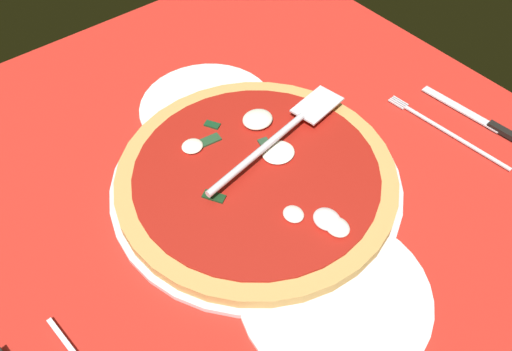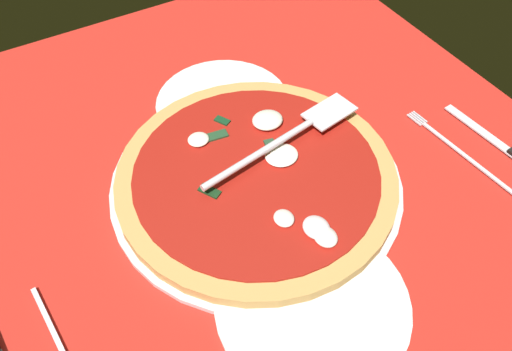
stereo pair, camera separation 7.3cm
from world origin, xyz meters
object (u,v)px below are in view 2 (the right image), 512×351
(pizza_server, at_px, (285,138))
(place_setting_far, at_px, (485,153))
(dinner_plate_left, at_px, (223,103))
(pizza, at_px, (257,175))
(dinner_plate_right, at_px, (312,304))

(pizza_server, height_order, place_setting_far, pizza_server)
(dinner_plate_left, bearing_deg, pizza, -12.06)
(pizza, bearing_deg, dinner_plate_left, 167.94)
(dinner_plate_right, distance_m, place_setting_far, 0.37)
(pizza, bearing_deg, pizza_server, 108.75)
(place_setting_far, bearing_deg, pizza_server, 57.78)
(dinner_plate_left, relative_size, dinner_plate_right, 0.93)
(dinner_plate_left, bearing_deg, dinner_plate_right, -11.34)
(dinner_plate_left, distance_m, pizza, 0.18)
(dinner_plate_left, height_order, dinner_plate_right, same)
(pizza, relative_size, pizza_server, 1.44)
(dinner_plate_left, xyz_separation_m, pizza_server, (0.15, 0.02, 0.04))
(pizza, relative_size, place_setting_far, 1.80)
(dinner_plate_right, distance_m, pizza_server, 0.24)
(dinner_plate_right, relative_size, pizza_server, 0.85)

